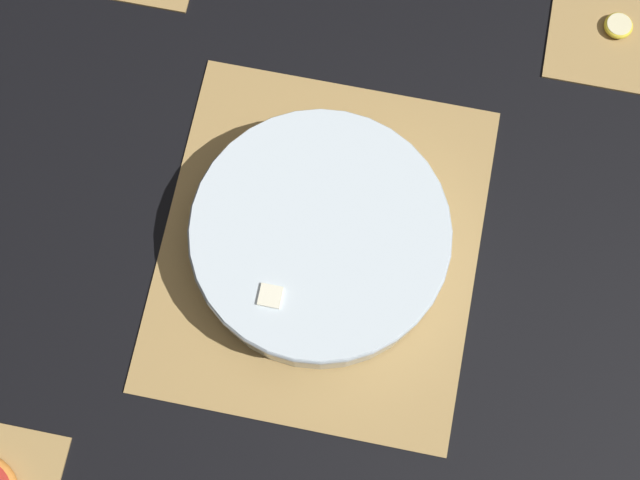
% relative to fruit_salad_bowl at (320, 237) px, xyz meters
% --- Properties ---
extents(ground_plane, '(6.00, 6.00, 0.00)m').
position_rel_fruit_salad_bowl_xyz_m(ground_plane, '(0.00, 0.00, -0.04)').
color(ground_plane, black).
extents(bamboo_mat_center, '(0.41, 0.36, 0.01)m').
position_rel_fruit_salad_bowl_xyz_m(bamboo_mat_center, '(0.00, 0.00, -0.04)').
color(bamboo_mat_center, '#A8844C').
rests_on(bamboo_mat_center, ground_plane).
extents(coaster_mat_far_left, '(0.16, 0.16, 0.01)m').
position_rel_fruit_salad_bowl_xyz_m(coaster_mat_far_left, '(-0.35, 0.31, -0.04)').
color(coaster_mat_far_left, '#A8844C').
rests_on(coaster_mat_far_left, ground_plane).
extents(fruit_salad_bowl, '(0.29, 0.29, 0.07)m').
position_rel_fruit_salad_bowl_xyz_m(fruit_salad_bowl, '(0.00, 0.00, 0.00)').
color(fruit_salad_bowl, silver).
rests_on(fruit_salad_bowl, bamboo_mat_center).
extents(banana_coin_single, '(0.04, 0.04, 0.01)m').
position_rel_fruit_salad_bowl_xyz_m(banana_coin_single, '(-0.35, 0.31, -0.03)').
color(banana_coin_single, beige).
rests_on(banana_coin_single, coaster_mat_far_left).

